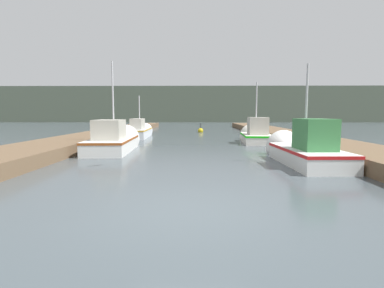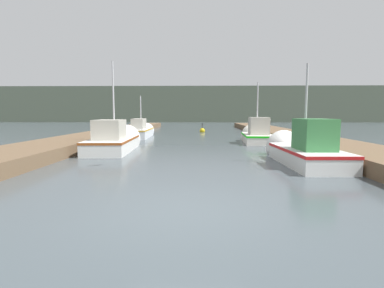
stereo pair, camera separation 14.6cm
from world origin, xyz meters
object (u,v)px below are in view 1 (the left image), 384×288
Objects in this scene: fishing_boat_3 at (140,131)px; channel_buoy at (201,131)px; fishing_boat_1 at (115,140)px; mooring_piling_1 at (259,130)px; fishing_boat_0 at (303,150)px; fishing_boat_2 at (255,135)px; mooring_piling_0 at (267,129)px.

channel_buoy is (4.74, 5.96, -0.33)m from fishing_boat_3.
fishing_boat_1 reaches higher than mooring_piling_1.
fishing_boat_3 is 7.62m from channel_buoy.
fishing_boat_1 is at bearing 153.17° from fishing_boat_0.
mooring_piling_1 is (1.10, 4.11, 0.07)m from fishing_boat_2.
fishing_boat_3 is at bearing -128.52° from channel_buoy.
fishing_boat_1 reaches higher than channel_buoy.
fishing_boat_1 reaches higher than fishing_boat_0.
channel_buoy is at bearing 99.79° from fishing_boat_0.
fishing_boat_3 is 9.46m from mooring_piling_0.
mooring_piling_0 is at bearing -87.67° from mooring_piling_1.
mooring_piling_1 is at bearing 78.45° from fishing_boat_2.
fishing_boat_3 is 4.06× the size of mooring_piling_0.
fishing_boat_2 is at bearing -27.29° from fishing_boat_3.
fishing_boat_2 is 8.96m from fishing_boat_3.
fishing_boat_2 is 3.31× the size of mooring_piling_0.
fishing_boat_0 is 14.42m from fishing_boat_3.
fishing_boat_2 is 4.26m from mooring_piling_1.
mooring_piling_1 is at bearing -52.06° from channel_buoy.
fishing_boat_2 is at bearing -71.18° from channel_buoy.
fishing_boat_2 is at bearing 25.16° from fishing_boat_1.
fishing_boat_3 reaches higher than mooring_piling_0.
fishing_boat_0 is 4.55× the size of mooring_piling_1.
mooring_piling_1 is (0.88, 12.06, 0.06)m from fishing_boat_0.
fishing_boat_1 is 0.99× the size of fishing_boat_3.
fishing_boat_1 is 5.56× the size of channel_buoy.
channel_buoy is (-4.53, 7.80, -0.56)m from mooring_piling_0.
mooring_piling_1 is (9.19, 0.26, 0.07)m from fishing_boat_3.
fishing_boat_3 is at bearing 123.60° from fishing_boat_0.
mooring_piling_1 is (8.92, 8.26, 0.06)m from fishing_boat_1.
fishing_boat_1 is 8.01m from fishing_boat_3.
fishing_boat_2 is 4.32× the size of mooring_piling_1.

